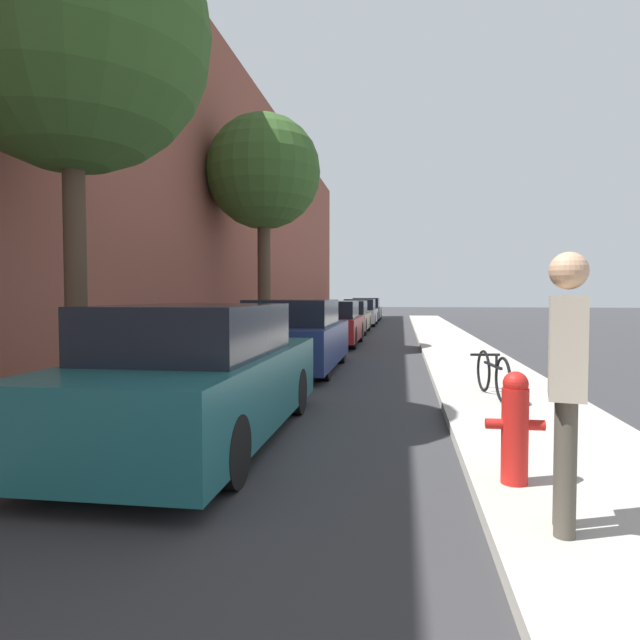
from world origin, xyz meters
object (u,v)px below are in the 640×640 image
Objects in this scene: parked_car_grey at (366,310)px; street_tree_far at (264,173)px; parked_car_white at (360,313)px; parked_car_teal at (200,377)px; parked_car_champagne at (347,318)px; bicycle at (493,374)px; parked_car_navy at (295,337)px; parked_car_red at (332,324)px; fire_hydrant at (515,426)px; street_tree_near at (71,33)px; pedestrian at (567,372)px.

parked_car_grey is 20.52m from street_tree_far.
parked_car_teal is at bearing -90.02° from parked_car_white.
parked_car_champagne reaches higher than bicycle.
parked_car_teal is 23.29m from parked_car_white.
parked_car_navy is at bearing -66.44° from street_tree_far.
parked_car_red reaches higher than fire_hydrant.
parked_car_white is 14.74m from street_tree_far.
street_tree_near is at bearing -93.85° from parked_car_white.
bicycle is at bearing -42.18° from parked_car_navy.
fire_hydrant is 3.79m from bicycle.
pedestrian is (3.23, -7.83, 0.41)m from parked_car_navy.
parked_car_red is 0.95× the size of parked_car_champagne.
bicycle is (3.53, -3.20, -0.26)m from parked_car_navy.
street_tree_near reaches higher than fire_hydrant.
parked_car_grey is (-0.02, 17.65, -0.01)m from parked_car_red.
pedestrian reaches higher than fire_hydrant.
bicycle is (0.30, 4.63, -0.67)m from pedestrian.
parked_car_red is 5.15m from street_tree_far.
parked_car_navy is at bearing 74.95° from street_tree_near.
parked_car_navy is at bearing 90.62° from parked_car_teal.
fire_hydrant is (4.68, -10.57, -4.38)m from street_tree_far.
parked_car_champagne is 5.12× the size of fire_hydrant.
parked_car_red reaches higher than bicycle.
parked_car_grey reaches higher than fire_hydrant.
street_tree_far is (-1.52, -8.01, 4.30)m from parked_car_champagne.
parked_car_white is 5.19× the size of fire_hydrant.
street_tree_far is at bearing 113.86° from fire_hydrant.
street_tree_near is (-1.48, -5.52, 3.84)m from parked_car_navy.
parked_car_navy is at bearing -89.76° from parked_car_champagne.
parked_car_grey is at bearing 85.44° from street_tree_far.
pedestrian reaches higher than parked_car_white.
parked_car_teal is 0.77× the size of street_tree_near.
parked_car_teal is 1.02× the size of parked_car_champagne.
pedestrian reaches higher than parked_car_navy.
street_tree_far reaches higher than parked_car_navy.
parked_car_grey is at bearing 95.76° from fire_hydrant.
parked_car_navy is at bearing 35.42° from pedestrian.
parked_car_red is at bearing 103.00° from bicycle.
street_tree_far is (-1.57, 3.61, 4.24)m from parked_car_navy.
parked_car_champagne is (-0.11, 17.30, -0.05)m from parked_car_teal.
pedestrian is (4.72, -2.31, -3.43)m from street_tree_near.
parked_car_navy reaches higher than bicycle.
street_tree_near is (-1.51, -29.14, 3.88)m from parked_car_grey.
bicycle is at bearing 24.84° from street_tree_near.
parked_car_grey is at bearing 89.60° from bicycle.
street_tree_far is at bearing 119.00° from bicycle.
parked_car_white is at bearing 20.07° from pedestrian.
parked_car_navy is 0.96× the size of parked_car_champagne.
street_tree_far is (-1.59, -20.01, 4.29)m from parked_car_grey.
street_tree_far is at bearing -100.78° from parked_car_champagne.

